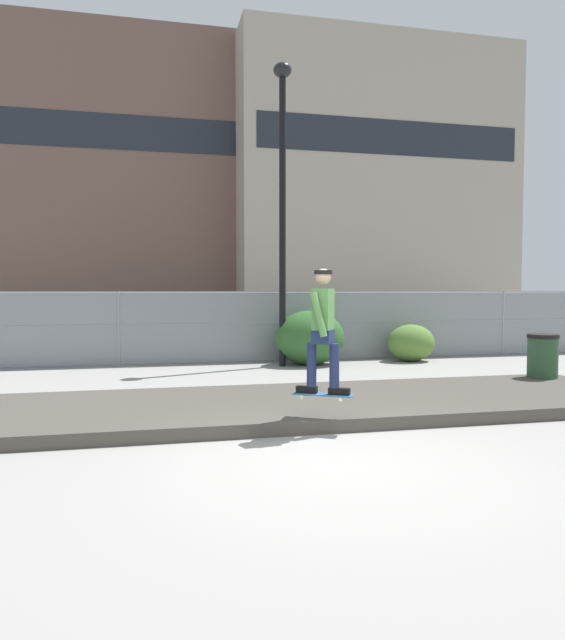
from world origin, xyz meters
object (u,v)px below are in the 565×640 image
(shrub_left, at_px, (310,338))
(shrub_center, at_px, (411,343))
(parked_car_near, at_px, (83,327))
(parked_car_far, at_px, (467,322))
(parked_car_mid, at_px, (265,324))
(skateboard, at_px, (323,395))
(skater, at_px, (323,324))
(trash_bin, at_px, (543,360))
(street_lamp, at_px, (282,181))

(shrub_left, height_order, shrub_center, shrub_left)
(parked_car_near, height_order, parked_car_far, same)
(shrub_center, bearing_deg, parked_car_mid, 136.66)
(skateboard, xyz_separation_m, skater, (0.00, 0.00, 0.94))
(trash_bin, bearing_deg, skateboard, -154.63)
(parked_car_near, xyz_separation_m, shrub_center, (8.55, -3.05, -0.35))
(shrub_center, bearing_deg, trash_bin, -80.80)
(parked_car_near, relative_size, shrub_center, 3.60)
(skateboard, xyz_separation_m, parked_car_far, (7.99, 9.95, 0.34))
(skateboard, bearing_deg, shrub_center, 56.50)
(skateboard, distance_m, skater, 0.94)
(skater, bearing_deg, parked_car_near, 112.49)
(parked_car_mid, relative_size, shrub_left, 2.52)
(skater, xyz_separation_m, parked_car_far, (7.99, 9.95, -0.60))
(street_lamp, height_order, shrub_left, street_lamp)
(skater, xyz_separation_m, trash_bin, (5.18, 2.46, -0.92))
(skater, xyz_separation_m, parked_car_near, (-4.07, 9.83, -0.60))
(shrub_center, distance_m, trash_bin, 4.37)
(skater, relative_size, shrub_left, 0.93)
(street_lamp, bearing_deg, skateboard, -98.28)
(skater, height_order, parked_car_mid, skater)
(skater, height_order, parked_car_near, skater)
(shrub_left, xyz_separation_m, trash_bin, (3.50, -4.22, -0.16))
(shrub_center, relative_size, trash_bin, 1.22)
(parked_car_near, xyz_separation_m, parked_car_far, (12.06, 0.12, 0.00))
(skater, height_order, trash_bin, skater)
(parked_car_near, bearing_deg, skater, -67.51)
(street_lamp, distance_m, parked_car_far, 8.63)
(street_lamp, height_order, trash_bin, street_lamp)
(street_lamp, bearing_deg, parked_car_mid, 86.22)
(street_lamp, bearing_deg, trash_bin, -44.34)
(parked_car_mid, distance_m, shrub_center, 4.56)
(shrub_left, distance_m, trash_bin, 5.48)
(street_lamp, xyz_separation_m, shrub_center, (3.52, 0.19, -4.04))
(skateboard, xyz_separation_m, parked_car_near, (-4.07, 9.83, 0.34))
(parked_car_near, xyz_separation_m, shrub_left, (5.75, -3.15, -0.16))
(skateboard, distance_m, shrub_center, 8.12)
(parked_car_far, height_order, shrub_left, parked_car_far)
(parked_car_near, xyz_separation_m, trash_bin, (9.25, -7.37, -0.32))
(parked_car_far, distance_m, shrub_left, 7.11)
(parked_car_mid, bearing_deg, skater, -96.79)
(parked_car_mid, xyz_separation_m, parked_car_far, (6.81, 0.05, 0.00))
(skater, relative_size, parked_car_mid, 0.37)
(parked_car_far, relative_size, shrub_center, 3.55)
(skateboard, relative_size, trash_bin, 0.77)
(parked_car_mid, relative_size, parked_car_far, 0.99)
(parked_car_near, height_order, parked_car_mid, same)
(skater, bearing_deg, trash_bin, 25.37)
(shrub_left, bearing_deg, trash_bin, -50.32)
(street_lamp, relative_size, parked_car_near, 1.62)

